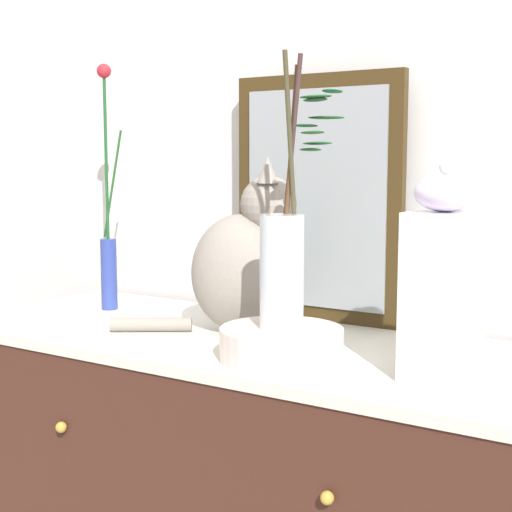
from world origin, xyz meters
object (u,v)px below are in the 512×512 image
Objects in this scene: vase_slim_green at (108,241)px; jar_lidded_porcelain at (443,281)px; cat_sitting at (244,261)px; vase_glass_clear at (285,256)px; mirror_leaning at (317,199)px; bowl_porcelain at (281,344)px.

jar_lidded_porcelain is at bearing -9.30° from vase_slim_green.
vase_glass_clear is at bearing -39.71° from cat_sitting.
vase_slim_green is (-0.43, 0.03, 0.02)m from cat_sitting.
cat_sitting is at bearing -111.06° from mirror_leaning.
mirror_leaning is 0.55m from vase_slim_green.
cat_sitting is 0.44m from vase_slim_green.
bowl_porcelain is 0.33m from jar_lidded_porcelain.
vase_glass_clear is at bearing -71.19° from mirror_leaning.
jar_lidded_porcelain is at bearing 8.46° from bowl_porcelain.
bowl_porcelain is 0.46× the size of vase_glass_clear.
jar_lidded_porcelain is (0.93, -0.15, -0.00)m from vase_slim_green.
vase_slim_green is at bearing -161.32° from mirror_leaning.
vase_slim_green reaches higher than jar_lidded_porcelain.
vase_glass_clear is (0.00, 0.00, 0.17)m from bowl_porcelain.
vase_slim_green reaches higher than bowl_porcelain.
vase_slim_green is (-0.51, -0.17, -0.12)m from mirror_leaning.
vase_slim_green is 1.62× the size of jar_lidded_porcelain.
cat_sitting reaches higher than bowl_porcelain.
mirror_leaning is at bearing 142.23° from jar_lidded_porcelain.
mirror_leaning is 0.94× the size of vase_slim_green.
mirror_leaning is at bearing 68.94° from cat_sitting.
jar_lidded_porcelain is (0.50, -0.13, 0.02)m from cat_sitting.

